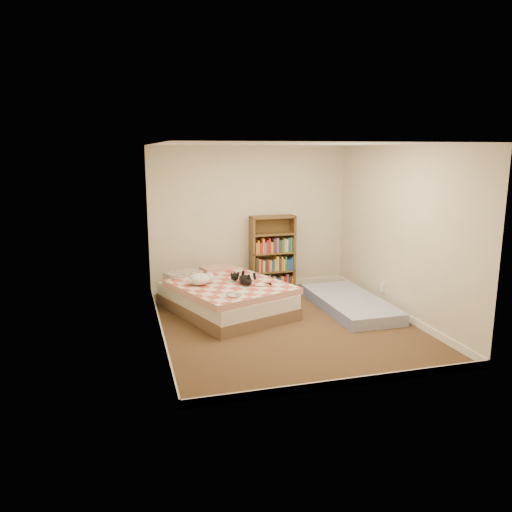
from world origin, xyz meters
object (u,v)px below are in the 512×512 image
object	(u,v)px
bed	(225,296)
black_cat	(245,279)
bookshelf	(272,261)
floor_mattress	(349,303)
white_dog	(201,279)

from	to	relation	value
bed	black_cat	xyz separation A→B (m)	(0.27, -0.21, 0.30)
bookshelf	floor_mattress	bearing A→B (deg)	-61.18
floor_mattress	white_dog	xyz separation A→B (m)	(-2.27, 0.31, 0.47)
black_cat	bookshelf	bearing A→B (deg)	21.79
bed	floor_mattress	world-z (taller)	bed
floor_mattress	white_dog	distance (m)	2.34
bed	bookshelf	bearing A→B (deg)	23.34
bed	floor_mattress	distance (m)	1.94
white_dog	floor_mattress	bearing A→B (deg)	-48.59
bed	floor_mattress	size ratio (longest dim) A/B	1.20
floor_mattress	black_cat	bearing A→B (deg)	172.70
black_cat	bed	bearing A→B (deg)	106.01
bookshelf	black_cat	bearing A→B (deg)	-124.02
white_dog	bed	bearing A→B (deg)	-26.70
bookshelf	black_cat	size ratio (longest dim) A/B	1.95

